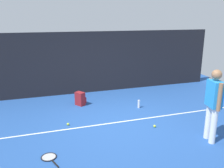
% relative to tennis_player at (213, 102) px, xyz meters
% --- Properties ---
extents(ground_plane, '(12.00, 12.00, 0.00)m').
position_rel_tennis_player_xyz_m(ground_plane, '(-1.75, 1.59, -0.97)').
color(ground_plane, '#234C93').
extents(back_fence, '(10.00, 0.10, 2.30)m').
position_rel_tennis_player_xyz_m(back_fence, '(-1.75, 4.59, 0.18)').
color(back_fence, black).
rests_on(back_fence, ground).
extents(court_line, '(9.00, 0.05, 0.00)m').
position_rel_tennis_player_xyz_m(court_line, '(-1.75, 1.61, -0.96)').
color(court_line, white).
rests_on(court_line, ground).
extents(tennis_player, '(0.30, 0.52, 1.70)m').
position_rel_tennis_player_xyz_m(tennis_player, '(0.00, 0.00, 0.00)').
color(tennis_player, white).
rests_on(tennis_player, ground).
extents(tennis_racket, '(0.42, 0.64, 0.03)m').
position_rel_tennis_player_xyz_m(tennis_racket, '(-3.62, 0.40, -0.95)').
color(tennis_racket, black).
rests_on(tennis_racket, ground).
extents(backpack, '(0.38, 0.37, 0.44)m').
position_rel_tennis_player_xyz_m(backpack, '(-2.42, 3.27, -0.76)').
color(backpack, maroon).
rests_on(backpack, ground).
extents(tennis_ball_near_player, '(0.07, 0.07, 0.07)m').
position_rel_tennis_player_xyz_m(tennis_ball_near_player, '(-3.04, 1.84, -0.93)').
color(tennis_ball_near_player, '#CCE033').
rests_on(tennis_ball_near_player, ground).
extents(tennis_ball_by_fence, '(0.07, 0.07, 0.07)m').
position_rel_tennis_player_xyz_m(tennis_ball_by_fence, '(-0.89, 1.02, -0.93)').
color(tennis_ball_by_fence, '#CCE033').
rests_on(tennis_ball_by_fence, ground).
extents(water_bottle, '(0.07, 0.07, 0.26)m').
position_rel_tennis_player_xyz_m(water_bottle, '(-0.71, 2.43, -0.84)').
color(water_bottle, white).
rests_on(water_bottle, ground).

